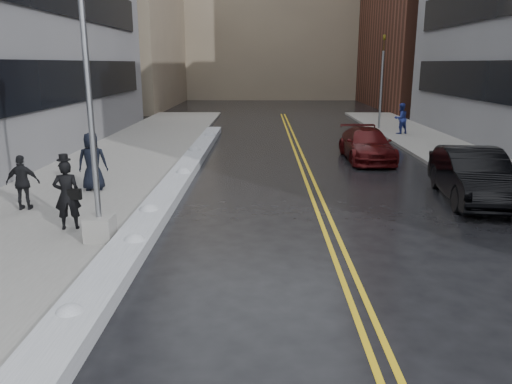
{
  "coord_description": "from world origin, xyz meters",
  "views": [
    {
      "loc": [
        0.67,
        -9.54,
        4.37
      ],
      "look_at": [
        0.52,
        2.31,
        1.3
      ],
      "focal_mm": 35.0,
      "sensor_mm": 36.0,
      "label": 1
    }
  ],
  "objects_px": {
    "car_maroon": "(367,145)",
    "pedestrian_east": "(401,118)",
    "traffic_signal": "(382,78)",
    "fire_hydrant": "(472,162)",
    "lamppost": "(93,144)",
    "pedestrian_c": "(92,161)",
    "car_black": "(473,175)",
    "pedestrian_fedora": "(67,195)",
    "pedestrian_d": "(23,183)"
  },
  "relations": [
    {
      "from": "pedestrian_east",
      "to": "car_maroon",
      "type": "relative_size",
      "value": 0.37
    },
    {
      "from": "lamppost",
      "to": "fire_hydrant",
      "type": "height_order",
      "value": "lamppost"
    },
    {
      "from": "car_black",
      "to": "traffic_signal",
      "type": "bearing_deg",
      "value": 93.21
    },
    {
      "from": "traffic_signal",
      "to": "car_maroon",
      "type": "bearing_deg",
      "value": -105.7
    },
    {
      "from": "pedestrian_c",
      "to": "car_black",
      "type": "distance_m",
      "value": 12.61
    },
    {
      "from": "pedestrian_c",
      "to": "car_maroon",
      "type": "height_order",
      "value": "pedestrian_c"
    },
    {
      "from": "pedestrian_fedora",
      "to": "pedestrian_east",
      "type": "bearing_deg",
      "value": -140.32
    },
    {
      "from": "pedestrian_d",
      "to": "pedestrian_east",
      "type": "relative_size",
      "value": 0.88
    },
    {
      "from": "fire_hydrant",
      "to": "lamppost",
      "type": "bearing_deg",
      "value": -146.96
    },
    {
      "from": "pedestrian_d",
      "to": "car_black",
      "type": "distance_m",
      "value": 13.96
    },
    {
      "from": "pedestrian_d",
      "to": "pedestrian_east",
      "type": "distance_m",
      "value": 22.77
    },
    {
      "from": "lamppost",
      "to": "pedestrian_east",
      "type": "bearing_deg",
      "value": 57.08
    },
    {
      "from": "lamppost",
      "to": "traffic_signal",
      "type": "xyz_separation_m",
      "value": [
        11.8,
        22.0,
        0.87
      ]
    },
    {
      "from": "fire_hydrant",
      "to": "traffic_signal",
      "type": "xyz_separation_m",
      "value": [
        -0.5,
        14.0,
        2.85
      ]
    },
    {
      "from": "pedestrian_east",
      "to": "car_black",
      "type": "xyz_separation_m",
      "value": [
        -1.67,
        -14.97,
        -0.23
      ]
    },
    {
      "from": "pedestrian_c",
      "to": "fire_hydrant",
      "type": "bearing_deg",
      "value": -177.91
    },
    {
      "from": "car_black",
      "to": "car_maroon",
      "type": "bearing_deg",
      "value": 112.31
    },
    {
      "from": "traffic_signal",
      "to": "lamppost",
      "type": "bearing_deg",
      "value": -118.21
    },
    {
      "from": "pedestrian_east",
      "to": "car_maroon",
      "type": "bearing_deg",
      "value": 42.08
    },
    {
      "from": "pedestrian_c",
      "to": "pedestrian_east",
      "type": "height_order",
      "value": "pedestrian_c"
    },
    {
      "from": "pedestrian_c",
      "to": "pedestrian_d",
      "type": "height_order",
      "value": "pedestrian_c"
    },
    {
      "from": "traffic_signal",
      "to": "car_maroon",
      "type": "relative_size",
      "value": 1.2
    },
    {
      "from": "pedestrian_fedora",
      "to": "pedestrian_d",
      "type": "distance_m",
      "value": 2.66
    },
    {
      "from": "fire_hydrant",
      "to": "traffic_signal",
      "type": "height_order",
      "value": "traffic_signal"
    },
    {
      "from": "fire_hydrant",
      "to": "car_maroon",
      "type": "bearing_deg",
      "value": 136.43
    },
    {
      "from": "traffic_signal",
      "to": "pedestrian_east",
      "type": "distance_m",
      "value": 3.65
    },
    {
      "from": "traffic_signal",
      "to": "car_black",
      "type": "relative_size",
      "value": 1.17
    },
    {
      "from": "car_maroon",
      "to": "pedestrian_c",
      "type": "bearing_deg",
      "value": -149.45
    },
    {
      "from": "fire_hydrant",
      "to": "car_black",
      "type": "relative_size",
      "value": 0.14
    },
    {
      "from": "fire_hydrant",
      "to": "car_maroon",
      "type": "relative_size",
      "value": 0.15
    },
    {
      "from": "pedestrian_d",
      "to": "fire_hydrant",
      "type": "bearing_deg",
      "value": -166.6
    },
    {
      "from": "car_maroon",
      "to": "pedestrian_east",
      "type": "bearing_deg",
      "value": 64.79
    },
    {
      "from": "pedestrian_fedora",
      "to": "car_maroon",
      "type": "xyz_separation_m",
      "value": [
        9.87,
        10.48,
        -0.34
      ]
    },
    {
      "from": "fire_hydrant",
      "to": "car_maroon",
      "type": "xyz_separation_m",
      "value": [
        -3.5,
        3.33,
        0.17
      ]
    },
    {
      "from": "car_black",
      "to": "car_maroon",
      "type": "xyz_separation_m",
      "value": [
        -2.0,
        7.04,
        -0.13
      ]
    },
    {
      "from": "pedestrian_c",
      "to": "car_maroon",
      "type": "distance_m",
      "value": 12.34
    },
    {
      "from": "traffic_signal",
      "to": "pedestrian_d",
      "type": "relative_size",
      "value": 3.67
    },
    {
      "from": "pedestrian_d",
      "to": "pedestrian_c",
      "type": "bearing_deg",
      "value": -124.12
    },
    {
      "from": "pedestrian_east",
      "to": "car_black",
      "type": "relative_size",
      "value": 0.36
    },
    {
      "from": "fire_hydrant",
      "to": "car_maroon",
      "type": "distance_m",
      "value": 4.83
    },
    {
      "from": "pedestrian_c",
      "to": "car_black",
      "type": "xyz_separation_m",
      "value": [
        12.58,
        -0.7,
        -0.29
      ]
    },
    {
      "from": "fire_hydrant",
      "to": "pedestrian_fedora",
      "type": "xyz_separation_m",
      "value": [
        -13.37,
        -7.15,
        0.51
      ]
    },
    {
      "from": "fire_hydrant",
      "to": "pedestrian_east",
      "type": "xyz_separation_m",
      "value": [
        0.17,
        11.27,
        0.53
      ]
    },
    {
      "from": "fire_hydrant",
      "to": "car_black",
      "type": "distance_m",
      "value": 4.01
    },
    {
      "from": "lamppost",
      "to": "pedestrian_c",
      "type": "xyz_separation_m",
      "value": [
        -1.78,
        4.99,
        -1.39
      ]
    },
    {
      "from": "lamppost",
      "to": "traffic_signal",
      "type": "relative_size",
      "value": 1.27
    },
    {
      "from": "pedestrian_fedora",
      "to": "pedestrian_east",
      "type": "height_order",
      "value": "pedestrian_east"
    },
    {
      "from": "pedestrian_fedora",
      "to": "car_black",
      "type": "relative_size",
      "value": 0.35
    },
    {
      "from": "lamppost",
      "to": "car_maroon",
      "type": "bearing_deg",
      "value": 52.16
    },
    {
      "from": "car_black",
      "to": "pedestrian_fedora",
      "type": "bearing_deg",
      "value": -157.39
    }
  ]
}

